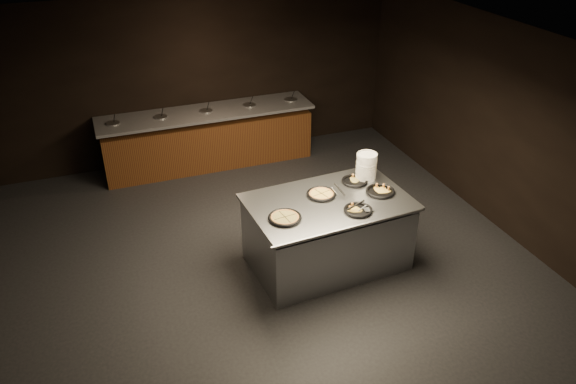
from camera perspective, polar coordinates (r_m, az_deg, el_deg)
name	(u,v)px	position (r m, az deg, el deg)	size (l,w,h in m)	color
room	(275,183)	(6.48, -1.30, 0.94)	(7.02, 8.02, 2.92)	black
salad_bar	(209,142)	(10.01, -8.06, 5.09)	(3.70, 0.83, 1.18)	#563414
serving_counter	(327,234)	(7.36, 4.01, -4.29)	(2.10, 1.41, 0.98)	#B5B7BC
plate_stack	(366,166)	(7.57, 7.97, 2.60)	(0.27, 0.27, 0.36)	white
pan_veggie_whole	(285,218)	(6.69, -0.33, -2.61)	(0.41, 0.41, 0.04)	black
pan_cheese_whole	(321,194)	(7.18, 3.40, -0.20)	(0.38, 0.38, 0.04)	black
pan_cheese_slices_a	(355,181)	(7.52, 6.79, 1.12)	(0.35, 0.35, 0.04)	black
pan_cheese_slices_b	(358,210)	(6.89, 7.14, -1.82)	(0.36, 0.36, 0.04)	black
pan_veggie_slices	(380,191)	(7.33, 9.36, 0.08)	(0.38, 0.38, 0.04)	black
server_left	(337,190)	(7.18, 4.95, 0.19)	(0.20, 0.28, 0.15)	#B5B7BC
server_right	(360,206)	(6.84, 7.28, -1.46)	(0.34, 0.11, 0.16)	#B5B7BC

